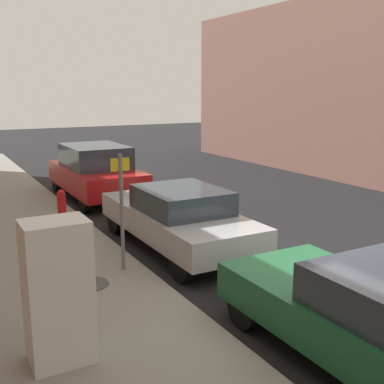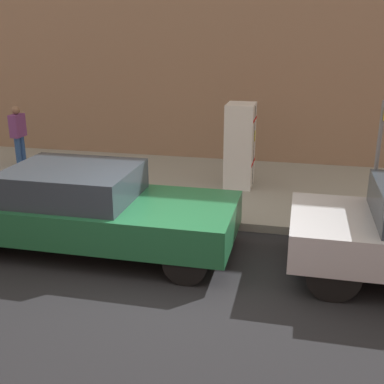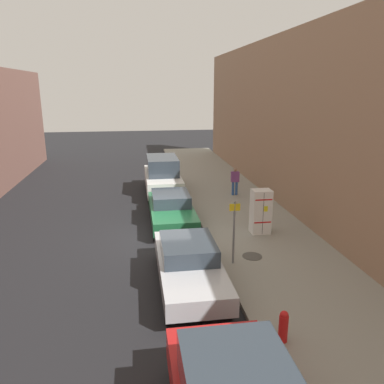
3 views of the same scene
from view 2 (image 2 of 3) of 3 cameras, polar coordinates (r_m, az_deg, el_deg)
name	(u,v)px [view 2 (image 2 of 3)]	position (r m, az deg, el deg)	size (l,w,h in m)	color
ground_plane	(164,277)	(7.18, -3.39, -10.04)	(80.00, 80.00, 0.00)	black
sidewalk_slab	(214,187)	(10.92, 2.68, 0.63)	(4.47, 44.00, 0.15)	gray
discarded_refrigerator	(240,146)	(10.57, 5.70, 5.50)	(0.78, 0.61, 1.82)	white
manhole_cover	(342,208)	(9.83, 17.37, -1.78)	(0.70, 0.70, 0.02)	#47443F
street_sign_post	(378,157)	(8.76, 21.13, 3.88)	(0.36, 0.07, 2.21)	slate
pedestrian_walking_far	(18,132)	(12.93, -19.90, 6.65)	(0.44, 0.22, 1.52)	#2D5193
parked_sedan_green	(86,207)	(8.00, -12.49, -1.80)	(1.86, 4.76, 1.37)	#1E6038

